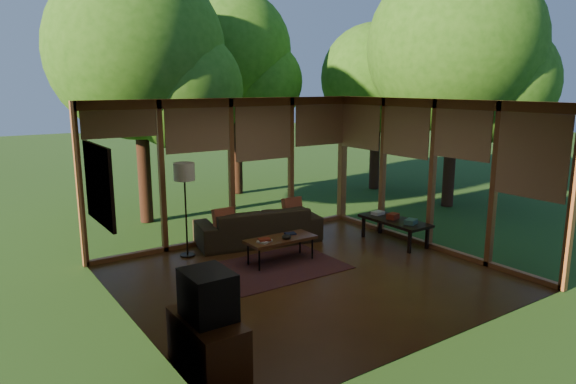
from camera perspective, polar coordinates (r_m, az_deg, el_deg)
floor at (r=8.11m, az=2.39°, el=-9.44°), size 5.50×5.50×0.00m
ceiling at (r=7.56m, az=2.56°, el=9.99°), size 5.50×5.50×0.00m
wall_left at (r=6.50m, az=-17.36°, el=-2.89°), size 0.04×5.00×2.70m
wall_front at (r=5.97m, az=17.02°, el=-4.17°), size 5.50×0.04×2.70m
window_wall_back at (r=9.80m, az=-6.31°, el=2.42°), size 5.50×0.12×2.70m
window_wall_right at (r=9.60m, az=15.75°, el=1.84°), size 0.12×5.00×2.70m
exterior_lawn at (r=19.06m, az=7.33°, el=2.84°), size 40.00×40.00×0.00m
tree_nw at (r=11.38m, az=-16.48°, el=14.74°), size 3.65×3.65×5.44m
tree_ne at (r=14.09m, az=-6.12°, el=15.42°), size 3.06×3.06×5.39m
tree_se at (r=12.95m, az=18.01°, el=15.07°), size 4.04×4.04×5.82m
tree_far at (r=14.69m, az=9.55°, el=12.37°), size 2.96×2.96×4.61m
rug at (r=8.51m, az=-1.33°, el=-8.34°), size 2.14×1.51×0.01m
sofa at (r=9.73m, az=-3.31°, el=-3.70°), size 2.45×1.35×0.68m
pillow_left at (r=9.28m, az=-7.15°, el=-3.04°), size 0.39×0.21×0.41m
pillow_right at (r=10.03m, az=0.49°, el=-1.79°), size 0.40×0.21×0.42m
ct_book_lower at (r=8.41m, az=-2.63°, el=-5.48°), size 0.27×0.24×0.03m
ct_book_upper at (r=8.40m, az=-2.63°, el=-5.29°), size 0.22×0.18×0.03m
ct_book_side at (r=8.82m, az=0.25°, el=-4.64°), size 0.21×0.17×0.03m
ct_bowl at (r=8.57m, az=-0.17°, el=-5.00°), size 0.16×0.16×0.07m
media_cabinet at (r=5.61m, az=-8.91°, el=-16.42°), size 0.50×1.00×0.60m
television at (r=5.38m, az=-8.90°, el=-11.20°), size 0.45×0.55×0.50m
console_book_a at (r=9.61m, az=13.49°, el=-3.23°), size 0.29×0.25×0.09m
console_book_b at (r=9.90m, az=11.57°, el=-2.65°), size 0.26×0.22×0.10m
console_book_c at (r=10.18m, az=9.96°, el=-2.31°), size 0.24×0.19×0.06m
floor_lamp at (r=8.88m, az=-11.44°, el=1.64°), size 0.36×0.36×1.65m
coffee_table at (r=8.64m, az=-0.82°, el=-5.34°), size 1.20×0.50×0.43m
side_console at (r=9.89m, az=11.76°, el=-3.25°), size 0.60×1.40×0.46m
wall_painting at (r=7.79m, az=-20.25°, el=0.80°), size 0.06×1.35×1.15m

